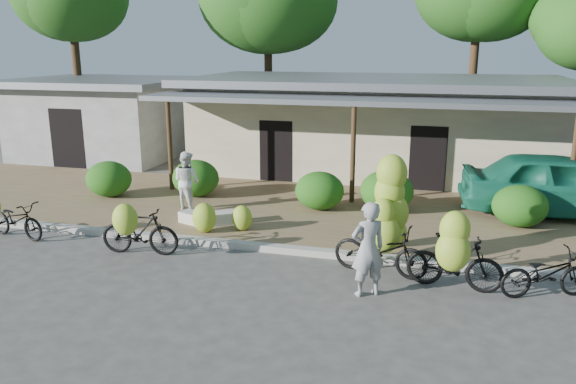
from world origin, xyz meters
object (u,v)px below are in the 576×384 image
(bike_left, at_px, (138,230))
(bike_center, at_px, (385,228))
(bike_far_left, at_px, (12,218))
(bike_far_right, at_px, (546,274))
(sack_near, at_px, (229,217))
(sack_far, at_px, (194,218))
(vendor, at_px, (368,249))
(bystander, at_px, (187,181))
(teal_van, at_px, (559,184))
(bike_right, at_px, (454,257))

(bike_left, height_order, bike_center, bike_center)
(bike_far_left, height_order, bike_far_right, bike_far_left)
(sack_near, distance_m, sack_far, 0.88)
(sack_near, bearing_deg, sack_far, -163.85)
(vendor, distance_m, bystander, 6.63)
(sack_near, xyz_separation_m, sack_far, (-0.84, -0.24, -0.01))
(bike_left, bearing_deg, bike_far_left, 80.08)
(sack_near, height_order, teal_van, teal_van)
(bike_left, height_order, bike_far_right, bike_left)
(vendor, height_order, bystander, vendor)
(bystander, height_order, teal_van, teal_van)
(sack_far, relative_size, teal_van, 0.15)
(bike_center, relative_size, bike_far_right, 1.29)
(sack_near, bearing_deg, bike_left, -116.96)
(vendor, bearing_deg, bike_right, 166.35)
(bike_far_left, relative_size, sack_near, 2.08)
(vendor, relative_size, bystander, 1.12)
(bike_right, xyz_separation_m, sack_far, (-6.19, 2.27, -0.44))
(bike_center, xyz_separation_m, teal_van, (4.00, 4.60, 0.07))
(bike_far_left, relative_size, sack_far, 2.36)
(bike_far_left, distance_m, bike_far_right, 11.56)
(bystander, bearing_deg, sack_near, 170.29)
(sack_near, xyz_separation_m, vendor, (3.83, -3.03, 0.62))
(sack_far, height_order, teal_van, teal_van)
(bike_right, height_order, vendor, vendor)
(sack_near, relative_size, sack_far, 1.13)
(bike_right, xyz_separation_m, teal_van, (2.66, 5.38, 0.25))
(bike_center, xyz_separation_m, sack_near, (-4.00, 1.74, -0.61))
(bike_far_right, bearing_deg, bystander, 48.79)
(bike_far_left, xyz_separation_m, bike_right, (9.94, -0.39, 0.18))
(bike_far_left, height_order, bystander, bystander)
(sack_near, bearing_deg, bike_right, -25.20)
(bike_left, relative_size, bike_center, 0.76)
(sack_far, height_order, vendor, vendor)
(bike_center, height_order, vendor, bike_center)
(bike_left, bearing_deg, vendor, -103.98)
(teal_van, bearing_deg, bystander, 97.53)
(bike_far_right, relative_size, sack_far, 2.41)
(bike_far_right, bearing_deg, vendor, 82.73)
(bike_far_right, distance_m, bystander, 9.06)
(sack_far, bearing_deg, sack_near, 16.15)
(bike_center, height_order, teal_van, bike_center)
(bike_far_right, height_order, sack_far, bike_far_right)
(bike_center, height_order, sack_near, bike_center)
(bike_right, distance_m, vendor, 1.61)
(bike_left, height_order, bystander, bystander)
(sack_far, bearing_deg, bystander, 121.82)
(bike_far_left, xyz_separation_m, teal_van, (12.60, 4.99, 0.43))
(sack_near, xyz_separation_m, teal_van, (8.01, 2.86, 0.68))
(sack_near, distance_m, vendor, 4.92)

